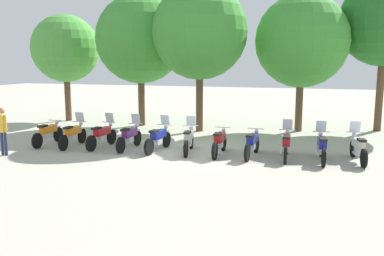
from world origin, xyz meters
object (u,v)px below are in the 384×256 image
(motorcycle_6, at_px, (220,142))
(motorcycle_8, at_px, (286,144))
(motorcycle_2, at_px, (102,135))
(motorcycle_1, at_px, (73,134))
(person_0, at_px, (3,127))
(tree_2, at_px, (200,32))
(motorcycle_4, at_px, (158,138))
(motorcycle_10, at_px, (358,147))
(motorcycle_3, at_px, (130,137))
(motorcycle_7, at_px, (252,143))
(motorcycle_9, at_px, (322,147))
(motorcycle_0, at_px, (48,133))
(tree_1, at_px, (140,39))
(tree_0, at_px, (65,49))
(tree_3, at_px, (302,41))
(motorcycle_5, at_px, (189,139))

(motorcycle_6, bearing_deg, motorcycle_8, -87.23)
(motorcycle_2, bearing_deg, motorcycle_8, -85.20)
(motorcycle_1, distance_m, motorcycle_6, 6.17)
(person_0, height_order, tree_2, tree_2)
(motorcycle_4, height_order, motorcycle_10, same)
(motorcycle_3, height_order, motorcycle_7, motorcycle_3)
(motorcycle_4, distance_m, motorcycle_7, 3.69)
(motorcycle_2, distance_m, motorcycle_10, 9.86)
(motorcycle_6, bearing_deg, motorcycle_3, 90.62)
(motorcycle_9, bearing_deg, motorcycle_7, 86.28)
(motorcycle_6, relative_size, motorcycle_10, 1.00)
(motorcycle_8, bearing_deg, motorcycle_3, 89.91)
(motorcycle_2, height_order, motorcycle_3, same)
(motorcycle_0, xyz_separation_m, motorcycle_3, (3.70, 0.22, 0.01))
(motorcycle_1, xyz_separation_m, motorcycle_7, (7.39, 0.38, -0.01))
(motorcycle_2, xyz_separation_m, motorcycle_6, (4.92, 0.12, -0.01))
(tree_1, bearing_deg, motorcycle_10, -26.63)
(tree_1, bearing_deg, tree_0, 175.45)
(motorcycle_1, height_order, motorcycle_4, same)
(motorcycle_1, bearing_deg, motorcycle_7, -91.60)
(motorcycle_9, height_order, motorcycle_10, same)
(motorcycle_0, distance_m, tree_3, 12.65)
(tree_0, bearing_deg, tree_1, -4.55)
(motorcycle_0, bearing_deg, motorcycle_8, -90.99)
(tree_0, bearing_deg, motorcycle_0, -62.70)
(motorcycle_1, bearing_deg, motorcycle_5, -90.20)
(motorcycle_10, bearing_deg, tree_3, 12.81)
(motorcycle_4, relative_size, tree_1, 0.31)
(tree_1, distance_m, tree_3, 8.39)
(person_0, xyz_separation_m, tree_0, (-2.98, 8.62, 3.14))
(motorcycle_4, bearing_deg, tree_1, 34.17)
(motorcycle_3, height_order, motorcycle_9, same)
(motorcycle_4, bearing_deg, person_0, 119.23)
(motorcycle_8, relative_size, motorcycle_9, 1.00)
(motorcycle_6, xyz_separation_m, motorcycle_9, (3.69, 0.09, 0.01))
(motorcycle_3, bearing_deg, motorcycle_8, -88.00)
(motorcycle_4, bearing_deg, motorcycle_1, 98.47)
(motorcycle_3, xyz_separation_m, person_0, (-4.04, -2.40, 0.56))
(tree_1, relative_size, tree_2, 0.97)
(motorcycle_0, relative_size, motorcycle_10, 1.00)
(tree_0, bearing_deg, tree_3, 0.95)
(person_0, relative_size, tree_2, 0.25)
(motorcycle_1, xyz_separation_m, motorcycle_10, (11.08, 0.70, 0.00))
(motorcycle_2, distance_m, motorcycle_6, 4.92)
(motorcycle_6, height_order, tree_3, tree_3)
(tree_3, bearing_deg, motorcycle_9, -80.08)
(motorcycle_6, xyz_separation_m, motorcycle_8, (2.46, 0.16, 0.01))
(motorcycle_10, bearing_deg, motorcycle_0, 84.75)
(motorcycle_2, bearing_deg, tree_1, 10.81)
(motorcycle_7, xyz_separation_m, tree_3, (1.37, 6.29, 3.98))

